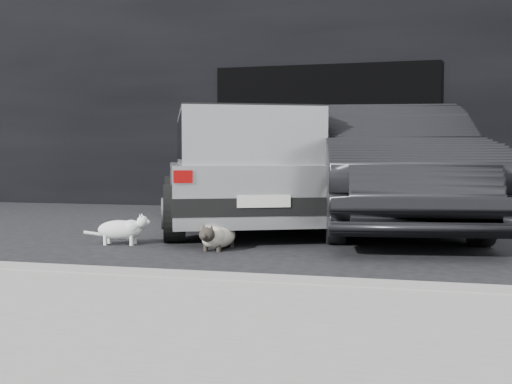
% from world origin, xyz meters
% --- Properties ---
extents(ground, '(80.00, 80.00, 0.00)m').
position_xyz_m(ground, '(0.00, 0.00, 0.00)').
color(ground, black).
rests_on(ground, ground).
extents(building_facade, '(34.00, 4.00, 5.00)m').
position_xyz_m(building_facade, '(1.00, 6.00, 2.50)').
color(building_facade, black).
rests_on(building_facade, ground).
extents(garage_opening, '(4.00, 0.10, 2.60)m').
position_xyz_m(garage_opening, '(1.00, 3.99, 1.30)').
color(garage_opening, black).
rests_on(garage_opening, ground).
extents(curb, '(18.00, 0.25, 0.12)m').
position_xyz_m(curb, '(1.00, -2.60, 0.06)').
color(curb, gray).
rests_on(curb, ground).
extents(sidewalk, '(18.00, 2.20, 0.11)m').
position_xyz_m(sidewalk, '(1.00, -3.80, 0.06)').
color(sidewalk, gray).
rests_on(sidewalk, ground).
extents(silver_hatchback, '(3.29, 4.57, 1.54)m').
position_xyz_m(silver_hatchback, '(0.16, 1.16, 0.84)').
color(silver_hatchback, '#B4B6B9').
rests_on(silver_hatchback, ground).
extents(second_car, '(2.37, 5.16, 1.64)m').
position_xyz_m(second_car, '(2.15, 1.32, 0.82)').
color(second_car, black).
rests_on(second_car, ground).
extents(cat_siamese, '(0.35, 0.84, 0.29)m').
position_xyz_m(cat_siamese, '(0.45, -0.86, 0.13)').
color(cat_siamese, beige).
rests_on(cat_siamese, ground).
extents(cat_white, '(0.72, 0.30, 0.34)m').
position_xyz_m(cat_white, '(-0.64, -0.75, 0.17)').
color(cat_white, silver).
rests_on(cat_white, ground).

